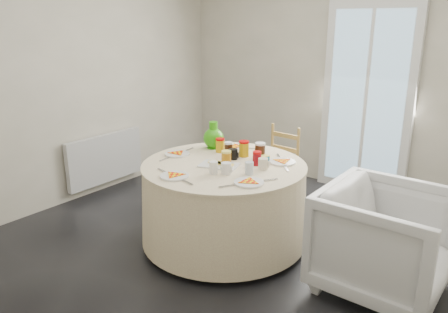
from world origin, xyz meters
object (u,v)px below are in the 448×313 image
Objects in this scene: table at (224,203)px; armchair at (384,241)px; wooden_chair at (276,162)px; green_pitcher at (213,134)px; radiator at (105,158)px.

table is 1.65× the size of armchair.
wooden_chair is at bearing 58.57° from armchair.
table is 1.34m from armchair.
table is 1.02m from wooden_chair.
green_pitcher is at bearing 83.95° from armchair.
table is at bearing -6.00° from radiator.
radiator is 1.86m from table.
table is at bearing 95.99° from armchair.
wooden_chair reaches higher than table.
green_pitcher is at bearing 138.85° from table.
radiator is at bearing -151.30° from wooden_chair.
armchair reaches higher than table.
wooden_chair is (-0.08, 1.01, 0.09)m from table.
radiator is at bearing -153.76° from green_pitcher.
wooden_chair is at bearing 94.67° from table.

